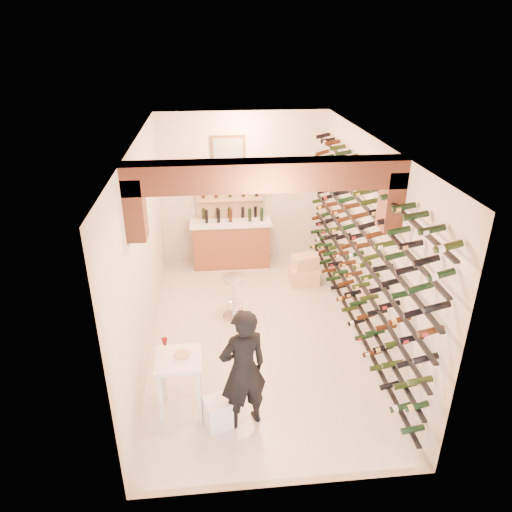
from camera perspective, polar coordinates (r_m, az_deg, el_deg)
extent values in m
plane|color=beige|center=(8.12, 0.21, -9.23)|extent=(6.00, 6.00, 0.00)
cube|color=beige|center=(10.12, -1.55, 8.11)|extent=(3.50, 0.02, 3.20)
cube|color=beige|center=(4.78, 4.08, -13.83)|extent=(3.50, 0.02, 3.20)
cube|color=beige|center=(7.37, -13.43, 0.52)|extent=(0.02, 6.00, 3.20)
cube|color=beige|center=(7.69, 13.32, 1.62)|extent=(0.02, 6.00, 3.20)
cube|color=#B04F3E|center=(6.82, 0.26, 13.45)|extent=(3.50, 6.00, 0.02)
cube|color=brown|center=(5.90, 1.28, 9.72)|extent=(3.50, 0.35, 0.36)
cube|color=brown|center=(6.04, -14.36, 5.62)|extent=(0.24, 0.35, 0.80)
cube|color=brown|center=(6.41, 15.98, 6.56)|extent=(0.24, 0.35, 0.80)
cube|color=black|center=(8.27, 11.33, -7.00)|extent=(0.06, 5.70, 0.03)
cube|color=black|center=(8.06, 11.57, -4.60)|extent=(0.06, 5.70, 0.03)
cube|color=black|center=(7.88, 11.82, -2.08)|extent=(0.06, 5.70, 0.03)
cube|color=black|center=(7.70, 12.08, 0.56)|extent=(0.06, 5.70, 0.03)
cube|color=black|center=(7.55, 12.36, 3.32)|extent=(0.06, 5.70, 0.03)
cube|color=black|center=(7.41, 12.64, 6.18)|extent=(0.06, 5.70, 0.03)
cube|color=black|center=(7.29, 12.94, 9.14)|extent=(0.06, 5.70, 0.03)
cube|color=brown|center=(10.17, -3.01, 1.43)|extent=(1.60, 0.55, 0.96)
cube|color=white|center=(9.98, -3.07, 4.08)|extent=(1.70, 0.62, 0.05)
cube|color=tan|center=(10.23, -3.15, 4.70)|extent=(1.40, 0.10, 2.00)
cube|color=tan|center=(10.34, -3.05, 1.66)|extent=(1.40, 0.28, 0.04)
cube|color=tan|center=(10.15, -3.12, 4.24)|extent=(1.40, 0.28, 0.04)
cube|color=tan|center=(9.98, -3.19, 6.92)|extent=(1.40, 0.28, 0.04)
cube|color=tan|center=(9.83, -3.26, 9.68)|extent=(1.40, 0.28, 0.04)
cube|color=brown|center=(9.86, -3.37, 12.71)|extent=(0.70, 0.04, 0.55)
cube|color=#99998C|center=(9.83, -3.37, 12.68)|extent=(0.60, 0.01, 0.45)
cube|color=white|center=(6.26, -9.34, -12.19)|extent=(0.60, 0.60, 0.06)
cube|color=white|center=(6.37, -11.36, -16.64)|extent=(0.06, 0.06, 0.80)
cube|color=white|center=(6.34, -6.87, -16.49)|extent=(0.06, 0.06, 0.80)
cube|color=white|center=(6.73, -11.11, -13.92)|extent=(0.06, 0.06, 0.80)
cube|color=white|center=(6.70, -6.92, -13.77)|extent=(0.06, 0.06, 0.80)
cylinder|color=white|center=(6.25, -8.82, -11.78)|extent=(0.27, 0.27, 0.02)
cylinder|color=#BF7266|center=(6.24, -8.84, -11.63)|extent=(0.20, 0.20, 0.02)
cube|color=white|center=(6.15, -11.37, -12.73)|extent=(0.18, 0.18, 0.02)
cylinder|color=white|center=(6.40, -10.84, -11.08)|extent=(0.08, 0.08, 0.00)
cylinder|color=white|center=(6.36, -10.88, -10.68)|extent=(0.01, 0.01, 0.10)
cone|color=#4F060A|center=(6.32, -10.94, -10.10)|extent=(0.08, 0.08, 0.09)
cube|color=white|center=(6.41, -4.62, -18.27)|extent=(0.40, 0.40, 0.40)
imported|color=black|center=(6.00, -1.55, -13.50)|extent=(0.72, 0.59, 1.70)
cylinder|color=silver|center=(8.52, -2.60, -7.26)|extent=(0.42, 0.42, 0.03)
cylinder|color=silver|center=(8.33, -2.65, -5.11)|extent=(0.08, 0.08, 0.73)
cylinder|color=silver|center=(8.14, -2.71, -2.77)|extent=(0.40, 0.40, 0.07)
torus|color=silver|center=(8.41, -2.63, -6.03)|extent=(0.32, 0.32, 0.03)
cube|color=#E9B880|center=(9.56, 5.81, -2.39)|extent=(0.57, 0.40, 0.34)
cube|color=#E9B880|center=(9.42, 5.90, -0.72)|extent=(0.55, 0.44, 0.28)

